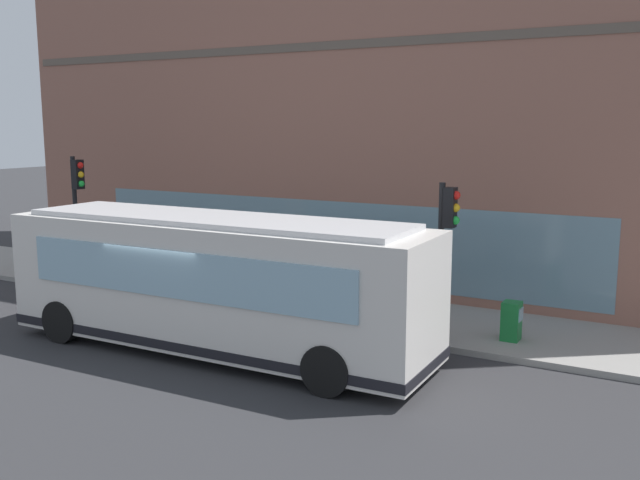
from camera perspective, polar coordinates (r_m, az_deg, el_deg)
ground at (r=16.50m, az=-10.77°, el=-8.63°), size 120.00×120.00×0.00m
sidewalk_curb at (r=19.93m, az=-2.57°, el=-5.09°), size 3.67×40.00×0.15m
building_corner at (r=24.83m, az=5.05°, el=12.93°), size 8.78×23.83×13.22m
city_bus_nearside at (r=15.79m, az=-8.54°, el=-3.54°), size 2.75×10.09×3.07m
traffic_light_near_corner at (r=16.01m, az=10.22°, el=0.69°), size 0.32×0.49×3.62m
traffic_light_down_block at (r=22.99m, az=-19.09°, el=3.47°), size 0.32×0.49×3.93m
fire_hydrant at (r=18.85m, az=7.58°, el=-4.65°), size 0.35×0.35×0.74m
pedestrian_near_building_entrance at (r=19.69m, az=2.63°, el=-1.94°), size 0.32×0.32×1.80m
pedestrian_walking_along_curb at (r=25.13m, az=-18.74°, el=-0.03°), size 0.32×0.32×1.74m
pedestrian_near_hydrant at (r=23.81m, az=-12.68°, el=-0.45°), size 0.32×0.32×1.62m
newspaper_vending_box at (r=16.78m, az=15.27°, el=-6.34°), size 0.44×0.42×0.90m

